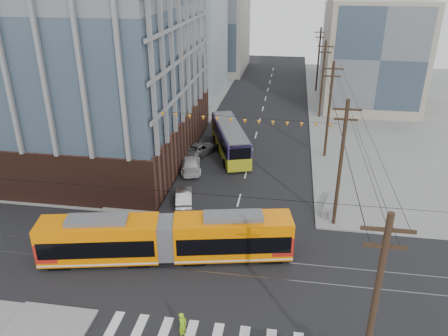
{
  "coord_description": "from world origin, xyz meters",
  "views": [
    {
      "loc": [
        4.23,
        -21.97,
        19.88
      ],
      "look_at": [
        -1.0,
        11.3,
        4.5
      ],
      "focal_mm": 35.0,
      "sensor_mm": 36.0,
      "label": 1
    }
  ],
  "objects": [
    {
      "name": "ground",
      "position": [
        0.0,
        0.0,
        0.0
      ],
      "size": [
        160.0,
        160.0,
        0.0
      ],
      "primitive_type": "plane",
      "color": "slate"
    },
    {
      "name": "office_building",
      "position": [
        -22.0,
        23.0,
        14.3
      ],
      "size": [
        30.0,
        25.0,
        28.6
      ],
      "primitive_type": "cube",
      "color": "#381E16",
      "rests_on": "ground"
    },
    {
      "name": "bg_bldg_nw_near",
      "position": [
        -17.0,
        52.0,
        9.0
      ],
      "size": [
        18.0,
        16.0,
        18.0
      ],
      "primitive_type": "cube",
      "color": "#8C99A5",
      "rests_on": "ground"
    },
    {
      "name": "bg_bldg_ne_near",
      "position": [
        16.0,
        48.0,
        8.0
      ],
      "size": [
        14.0,
        14.0,
        16.0
      ],
      "primitive_type": "cube",
      "color": "gray",
      "rests_on": "ground"
    },
    {
      "name": "bg_bldg_nw_far",
      "position": [
        -14.0,
        72.0,
        10.0
      ],
      "size": [
        16.0,
        18.0,
        20.0
      ],
      "primitive_type": "cube",
      "color": "gray",
      "rests_on": "ground"
    },
    {
      "name": "bg_bldg_ne_far",
      "position": [
        18.0,
        68.0,
        7.0
      ],
      "size": [
        16.0,
        16.0,
        14.0
      ],
      "primitive_type": "cube",
      "color": "#8C99A5",
      "rests_on": "ground"
    },
    {
      "name": "utility_pole_near",
      "position": [
        8.5,
        -6.0,
        5.5
      ],
      "size": [
        0.3,
        0.3,
        11.0
      ],
      "primitive_type": "cylinder",
      "color": "black",
      "rests_on": "ground"
    },
    {
      "name": "utility_pole_far",
      "position": [
        8.5,
        56.0,
        5.5
      ],
      "size": [
        0.3,
        0.3,
        11.0
      ],
      "primitive_type": "cylinder",
      "color": "black",
      "rests_on": "ground"
    },
    {
      "name": "streetcar",
      "position": [
        -4.16,
        4.13,
        1.78
      ],
      "size": [
        18.62,
        6.32,
        3.56
      ],
      "primitive_type": null,
      "rotation": [
        0.0,
        0.0,
        0.21
      ],
      "color": "orange",
      "rests_on": "ground"
    },
    {
      "name": "city_bus",
      "position": [
        -2.53,
        25.47,
        1.72
      ],
      "size": [
        6.33,
        12.39,
        3.45
      ],
      "primitive_type": null,
      "rotation": [
        0.0,
        0.0,
        0.32
      ],
      "color": "#2B214D",
      "rests_on": "ground"
    },
    {
      "name": "parked_car_silver",
      "position": [
        -4.97,
        12.65,
        0.68
      ],
      "size": [
        2.36,
        4.36,
        1.36
      ],
      "primitive_type": "imported",
      "rotation": [
        0.0,
        0.0,
        3.37
      ],
      "color": "silver",
      "rests_on": "ground"
    },
    {
      "name": "parked_car_white",
      "position": [
        -6.0,
        19.82,
        0.75
      ],
      "size": [
        3.34,
        5.53,
        1.5
      ],
      "primitive_type": "imported",
      "rotation": [
        0.0,
        0.0,
        3.4
      ],
      "color": "silver",
      "rests_on": "ground"
    },
    {
      "name": "parked_car_grey",
      "position": [
        -5.93,
        24.58,
        0.68
      ],
      "size": [
        3.91,
        5.37,
        1.36
      ],
      "primitive_type": "imported",
      "rotation": [
        0.0,
        0.0,
        2.76
      ],
      "color": "#5F6062",
      "rests_on": "ground"
    },
    {
      "name": "pedestrian",
      "position": [
        -1.18,
        -3.16,
        0.87
      ],
      "size": [
        0.55,
        0.71,
        1.74
      ],
      "primitive_type": "imported",
      "rotation": [
        0.0,
        0.0,
        1.35
      ],
      "color": "#99DC18",
      "rests_on": "ground"
    },
    {
      "name": "jersey_barrier",
      "position": [
        8.3,
        13.69,
        0.42
      ],
      "size": [
        1.96,
        4.29,
        0.84
      ],
      "primitive_type": "cube",
      "rotation": [
        0.0,
        0.0,
        -0.25
      ],
      "color": "slate",
      "rests_on": "ground"
    }
  ]
}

